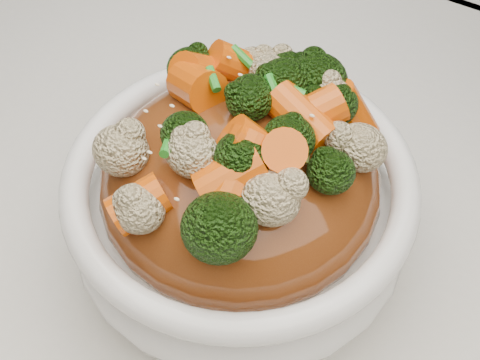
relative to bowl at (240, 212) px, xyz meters
The scene contains 8 objects.
tablecloth 0.07m from the bowl, ahead, with size 1.20×0.80×0.04m, color silver.
bowl is the anchor object (origin of this frame).
sauce_base 0.03m from the bowl, behind, with size 0.19×0.19×0.11m, color #642E11.
carrots 0.10m from the bowl, behind, with size 0.19×0.19×0.06m, color #D15006, non-canonical shape.
broccoli 0.10m from the bowl, behind, with size 0.19×0.19×0.05m, color black, non-canonical shape.
cauliflower 0.10m from the bowl, behind, with size 0.19×0.19×0.04m, color #CCBB8B, non-canonical shape.
scallions 0.10m from the bowl, behind, with size 0.14×0.14×0.02m, color #1E791B, non-canonical shape.
sesame_seeds 0.10m from the bowl, ahead, with size 0.17×0.17×0.01m, color beige, non-canonical shape.
Camera 1 is at (0.13, -0.24, 1.19)m, focal length 50.00 mm.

